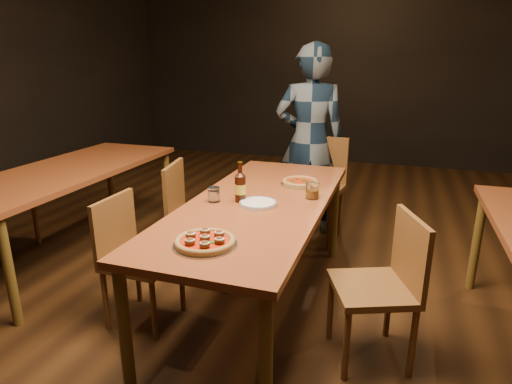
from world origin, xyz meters
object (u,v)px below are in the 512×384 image
(table_main, at_px, (259,212))
(chair_end, at_px, (316,188))
(chair_main_sw, at_px, (201,217))
(chair_main_e, at_px, (372,287))
(table_left, at_px, (68,177))
(pizza_meatball, at_px, (205,241))
(plate_stack, at_px, (258,203))
(beer_bottle, at_px, (240,188))
(diner, at_px, (310,142))
(water_glass, at_px, (214,194))
(chair_main_nw, at_px, (142,259))
(amber_glass, at_px, (312,190))
(pizza_margherita, at_px, (300,182))

(table_main, height_order, chair_end, chair_end)
(chair_main_sw, bearing_deg, chair_main_e, -126.80)
(table_left, height_order, pizza_meatball, pizza_meatball)
(table_left, distance_m, plate_stack, 1.77)
(chair_main_sw, bearing_deg, beer_bottle, -142.04)
(beer_bottle, relative_size, diner, 0.14)
(chair_main_sw, bearing_deg, water_glass, -156.15)
(table_left, relative_size, water_glass, 22.30)
(chair_main_nw, distance_m, beer_bottle, 0.74)
(pizza_meatball, xyz_separation_m, amber_glass, (0.33, 0.85, 0.03))
(table_left, height_order, plate_stack, plate_stack)
(chair_main_nw, distance_m, diner, 1.95)
(table_left, relative_size, chair_main_sw, 2.25)
(chair_end, bearing_deg, diner, 127.92)
(diner, bearing_deg, amber_glass, 89.08)
(pizza_margherita, bearing_deg, diner, 98.18)
(chair_main_nw, bearing_deg, plate_stack, -67.72)
(table_left, xyz_separation_m, beer_bottle, (1.60, -0.35, 0.16))
(pizza_margherita, relative_size, beer_bottle, 1.10)
(chair_end, bearing_deg, pizza_meatball, -87.45)
(amber_glass, bearing_deg, chair_main_nw, -152.34)
(amber_glass, relative_size, diner, 0.06)
(chair_end, bearing_deg, chair_main_e, -61.75)
(chair_main_e, xyz_separation_m, amber_glass, (-0.42, 0.41, 0.37))
(pizza_margherita, xyz_separation_m, amber_glass, (0.14, -0.28, 0.03))
(pizza_meatball, distance_m, diner, 2.15)
(plate_stack, height_order, beer_bottle, beer_bottle)
(chair_main_e, xyz_separation_m, pizza_meatball, (-0.75, -0.44, 0.34))
(table_left, height_order, chair_main_sw, chair_main_sw)
(chair_end, relative_size, diner, 0.55)
(table_main, xyz_separation_m, water_glass, (-0.25, -0.10, 0.12))
(beer_bottle, distance_m, water_glass, 0.17)
(chair_main_sw, relative_size, chair_main_e, 1.04)
(beer_bottle, xyz_separation_m, water_glass, (-0.15, -0.05, -0.04))
(pizza_meatball, bearing_deg, chair_main_e, 30.60)
(chair_end, height_order, water_glass, chair_end)
(chair_end, relative_size, water_glass, 10.62)
(pizza_margherita, xyz_separation_m, diner, (-0.15, 1.02, 0.09))
(water_glass, bearing_deg, chair_end, 74.88)
(pizza_meatball, relative_size, water_glass, 3.35)
(chair_main_nw, relative_size, pizza_margherita, 3.16)
(chair_main_e, bearing_deg, pizza_margherita, -163.28)
(chair_main_e, bearing_deg, beer_bottle, -126.65)
(chair_main_nw, height_order, diner, diner)
(chair_main_e, bearing_deg, table_left, -125.29)
(chair_main_e, relative_size, beer_bottle, 3.56)
(chair_main_e, bearing_deg, table_main, -132.14)
(table_left, distance_m, chair_main_nw, 1.27)
(chair_main_nw, bearing_deg, chair_end, -24.20)
(table_left, height_order, diner, diner)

